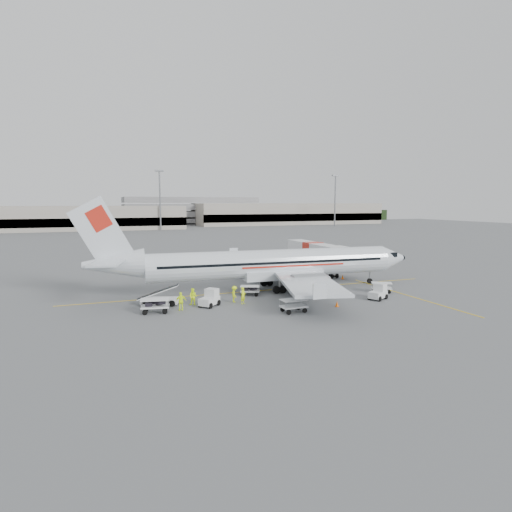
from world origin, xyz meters
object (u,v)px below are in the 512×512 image
Objects in this scene: aircraft at (273,245)px; tug_mid at (313,290)px; jet_bridge at (313,257)px; tug_fore at (378,292)px; belt_loader at (160,292)px; tug_aft at (209,298)px.

tug_mid is (2.50, -5.30, -4.51)m from aircraft.
jet_bridge is 17.55m from tug_mid.
tug_fore is 6.72m from tug_mid.
aircraft is 14.38m from belt_loader.
aircraft reaches higher than tug_aft.
aircraft reaches higher than tug_mid.
tug_aft is (-11.51, -0.08, 0.08)m from tug_mid.
belt_loader reaches higher than tug_aft.
tug_fore is at bearing -54.09° from tug_aft.
jet_bridge is at bearing 48.87° from belt_loader.
tug_aft is (-19.65, -15.56, -1.34)m from jet_bridge.
aircraft is 7.40m from tug_mid.
tug_fore reaches higher than tug_mid.
tug_aft is at bearing -145.79° from aircraft.
jet_bridge is (10.64, 10.18, -3.10)m from aircraft.
belt_loader is 2.44× the size of tug_mid.
tug_mid is at bearing 123.38° from tug_fore.
belt_loader is (-24.09, -13.33, -0.87)m from jet_bridge.
jet_bridge is at bearing 47.09° from aircraft.
tug_aft is (-17.35, 3.25, 0.02)m from tug_fore.
belt_loader is 4.99m from tug_aft.
aircraft is 19.39× the size of tug_mid.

